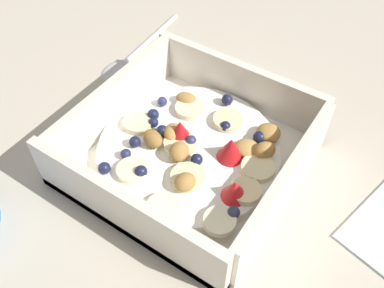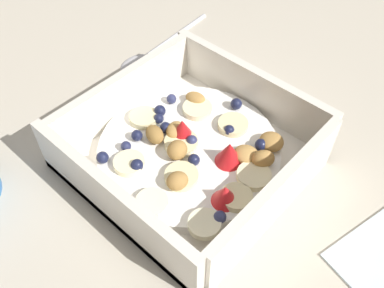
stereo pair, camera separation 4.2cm
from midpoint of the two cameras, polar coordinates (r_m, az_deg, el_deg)
The scene contains 3 objects.
ground_plane at distance 0.45m, azimuth 3.35°, elevation -1.47°, with size 2.40×2.40×0.00m, color beige.
fruit_bowl at distance 0.43m, azimuth 2.95°, elevation -1.17°, with size 0.21×0.21×0.06m.
spoon at distance 0.58m, azimuth -3.74°, elevation 12.25°, with size 0.03×0.17×0.01m.
Camera 2 is at (-0.19, 0.22, 0.35)m, focal length 39.26 mm.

